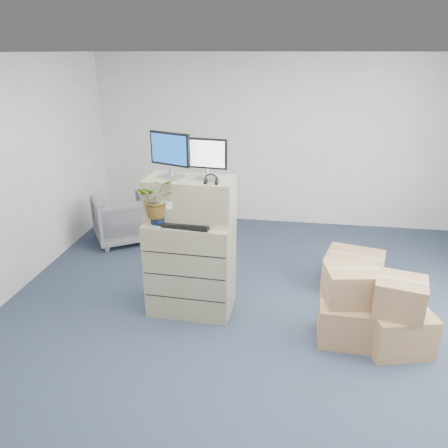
{
  "coord_description": "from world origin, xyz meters",
  "views": [
    {
      "loc": [
        0.3,
        -3.77,
        2.83
      ],
      "look_at": [
        -0.36,
        0.4,
        1.14
      ],
      "focal_mm": 35.0,
      "sensor_mm": 36.0,
      "label": 1
    }
  ],
  "objects_px": {
    "monitor_left": "(170,152)",
    "potted_plant": "(158,203)",
    "filing_cabinet_lower": "(191,266)",
    "monitor_right": "(207,157)",
    "water_bottle": "(200,210)",
    "office_chair": "(121,217)",
    "keyboard": "(185,225)"
  },
  "relations": [
    {
      "from": "monitor_left",
      "to": "potted_plant",
      "type": "bearing_deg",
      "value": -98.05
    },
    {
      "from": "filing_cabinet_lower",
      "to": "monitor_right",
      "type": "distance_m",
      "value": 1.27
    },
    {
      "from": "water_bottle",
      "to": "potted_plant",
      "type": "relative_size",
      "value": 0.53
    },
    {
      "from": "filing_cabinet_lower",
      "to": "office_chair",
      "type": "height_order",
      "value": "filing_cabinet_lower"
    },
    {
      "from": "filing_cabinet_lower",
      "to": "water_bottle",
      "type": "height_order",
      "value": "water_bottle"
    },
    {
      "from": "keyboard",
      "to": "potted_plant",
      "type": "relative_size",
      "value": 1.06
    },
    {
      "from": "monitor_left",
      "to": "office_chair",
      "type": "height_order",
      "value": "monitor_left"
    },
    {
      "from": "filing_cabinet_lower",
      "to": "keyboard",
      "type": "height_order",
      "value": "keyboard"
    },
    {
      "from": "keyboard",
      "to": "monitor_left",
      "type": "bearing_deg",
      "value": 141.48
    },
    {
      "from": "monitor_right",
      "to": "keyboard",
      "type": "bearing_deg",
      "value": -133.35
    },
    {
      "from": "filing_cabinet_lower",
      "to": "monitor_right",
      "type": "height_order",
      "value": "monitor_right"
    },
    {
      "from": "monitor_left",
      "to": "potted_plant",
      "type": "distance_m",
      "value": 0.54
    },
    {
      "from": "potted_plant",
      "to": "keyboard",
      "type": "bearing_deg",
      "value": -0.13
    },
    {
      "from": "monitor_left",
      "to": "monitor_right",
      "type": "height_order",
      "value": "monitor_left"
    },
    {
      "from": "water_bottle",
      "to": "keyboard",
      "type": "bearing_deg",
      "value": -131.56
    },
    {
      "from": "monitor_right",
      "to": "keyboard",
      "type": "xyz_separation_m",
      "value": [
        -0.2,
        -0.17,
        -0.7
      ]
    },
    {
      "from": "filing_cabinet_lower",
      "to": "water_bottle",
      "type": "relative_size",
      "value": 3.96
    },
    {
      "from": "monitor_left",
      "to": "monitor_right",
      "type": "relative_size",
      "value": 1.1
    },
    {
      "from": "keyboard",
      "to": "monitor_right",
      "type": "bearing_deg",
      "value": 46.79
    },
    {
      "from": "water_bottle",
      "to": "filing_cabinet_lower",
      "type": "bearing_deg",
      "value": -174.82
    },
    {
      "from": "keyboard",
      "to": "water_bottle",
      "type": "relative_size",
      "value": 2.0
    },
    {
      "from": "monitor_right",
      "to": "office_chair",
      "type": "height_order",
      "value": "monitor_right"
    },
    {
      "from": "water_bottle",
      "to": "potted_plant",
      "type": "distance_m",
      "value": 0.46
    },
    {
      "from": "keyboard",
      "to": "office_chair",
      "type": "xyz_separation_m",
      "value": [
        -1.51,
        1.87,
        -0.71
      ]
    },
    {
      "from": "keyboard",
      "to": "potted_plant",
      "type": "distance_m",
      "value": 0.37
    },
    {
      "from": "potted_plant",
      "to": "office_chair",
      "type": "xyz_separation_m",
      "value": [
        -1.22,
        1.87,
        -0.94
      ]
    },
    {
      "from": "potted_plant",
      "to": "filing_cabinet_lower",
      "type": "bearing_deg",
      "value": 23.93
    },
    {
      "from": "water_bottle",
      "to": "office_chair",
      "type": "bearing_deg",
      "value": 133.61
    },
    {
      "from": "filing_cabinet_lower",
      "to": "monitor_left",
      "type": "height_order",
      "value": "monitor_left"
    },
    {
      "from": "monitor_left",
      "to": "potted_plant",
      "type": "xyz_separation_m",
      "value": [
        -0.11,
        -0.19,
        -0.5
      ]
    },
    {
      "from": "monitor_left",
      "to": "office_chair",
      "type": "relative_size",
      "value": 0.6
    },
    {
      "from": "monitor_right",
      "to": "potted_plant",
      "type": "xyz_separation_m",
      "value": [
        -0.5,
        -0.17,
        -0.47
      ]
    }
  ]
}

